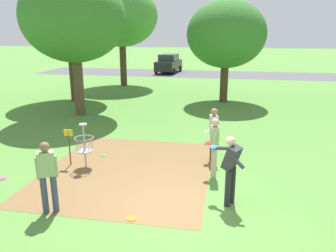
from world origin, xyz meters
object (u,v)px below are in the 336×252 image
at_px(disc_golf_basket, 83,144).
at_px(frisbee_near_basket, 132,218).
at_px(tree_mid_center, 69,22).
at_px(tree_mid_right, 74,18).
at_px(frisbee_scattered_a, 3,179).
at_px(frisbee_far_right, 104,156).
at_px(frisbee_mid_grass, 229,153).
at_px(frisbee_far_left, 208,142).
at_px(tree_near_right, 226,34).
at_px(player_throwing, 214,144).
at_px(player_waiting_right, 231,166).
at_px(tree_near_left, 121,15).
at_px(parked_car_leftmost, 169,63).
at_px(player_foreground_watching, 213,131).
at_px(player_waiting_left, 47,173).

distance_m(disc_golf_basket, frisbee_near_basket, 3.48).
height_order(frisbee_near_basket, tree_mid_center, tree_mid_center).
bearing_deg(tree_mid_right, frisbee_scattered_a, -81.66).
bearing_deg(frisbee_far_right, frisbee_mid_grass, 14.27).
height_order(frisbee_far_left, tree_near_right, tree_near_right).
relative_size(frisbee_far_left, frisbee_far_right, 1.08).
relative_size(player_throwing, tree_mid_right, 0.26).
relative_size(frisbee_far_right, tree_mid_center, 0.03).
height_order(player_waiting_right, frisbee_far_left, player_waiting_right).
bearing_deg(tree_near_left, tree_near_right, -31.60).
xyz_separation_m(frisbee_scattered_a, tree_mid_right, (-1.09, 7.44, 4.61)).
height_order(player_throwing, player_waiting_right, same).
relative_size(frisbee_far_left, tree_mid_right, 0.03).
height_order(player_throwing, parked_car_leftmost, parked_car_leftmost).
bearing_deg(player_waiting_right, frisbee_near_basket, -153.14).
relative_size(player_foreground_watching, frisbee_far_right, 8.46).
bearing_deg(player_waiting_left, tree_near_left, 102.76).
xyz_separation_m(player_waiting_right, frisbee_far_right, (-4.14, 2.44, -0.98)).
bearing_deg(frisbee_far_left, parked_car_leftmost, 104.38).
bearing_deg(disc_golf_basket, frisbee_far_left, 40.03).
bearing_deg(tree_near_left, player_waiting_right, -64.35).
bearing_deg(tree_near_right, frisbee_far_left, -92.71).
relative_size(frisbee_mid_grass, frisbee_scattered_a, 1.10).
distance_m(tree_near_left, tree_near_right, 9.08).
xyz_separation_m(player_waiting_left, tree_mid_center, (-5.15, 11.94, 3.56)).
bearing_deg(frisbee_mid_grass, player_waiting_right, -89.57).
distance_m(frisbee_far_left, frisbee_scattered_a, 6.94).
xyz_separation_m(player_throwing, player_waiting_right, (0.45, -1.57, 0.02)).
relative_size(frisbee_near_basket, frisbee_far_left, 1.10).
distance_m(frisbee_mid_grass, frisbee_scattered_a, 7.06).
height_order(frisbee_near_basket, frisbee_mid_grass, same).
height_order(frisbee_far_left, tree_mid_center, tree_mid_center).
bearing_deg(parked_car_leftmost, frisbee_scattered_a, -90.22).
height_order(player_foreground_watching, player_waiting_right, same).
xyz_separation_m(player_throwing, parked_car_leftmost, (-5.74, 23.96, -0.05)).
bearing_deg(player_waiting_left, player_foreground_watching, 48.63).
bearing_deg(frisbee_scattered_a, frisbee_far_right, 45.86).
bearing_deg(player_waiting_left, player_throwing, 37.23).
bearing_deg(tree_mid_center, player_waiting_left, -66.65).
bearing_deg(parked_car_leftmost, frisbee_far_right, -84.92).
distance_m(frisbee_near_basket, frisbee_far_left, 5.70).
bearing_deg(tree_mid_center, frisbee_mid_grass, -38.63).
bearing_deg(frisbee_mid_grass, tree_near_right, 92.69).
xyz_separation_m(tree_near_left, tree_mid_right, (0.71, -9.19, -0.51)).
bearing_deg(frisbee_far_right, tree_mid_center, 121.04).
xyz_separation_m(player_foreground_watching, tree_mid_right, (-6.83, 4.87, 3.65)).
distance_m(frisbee_near_basket, frisbee_far_right, 4.06).
bearing_deg(tree_near_left, frisbee_far_right, -74.68).
bearing_deg(tree_near_left, tree_mid_right, -85.57).
distance_m(player_foreground_watching, frisbee_scattered_a, 6.36).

